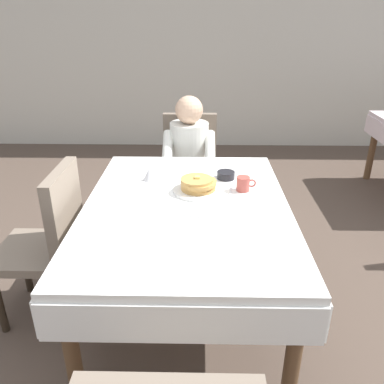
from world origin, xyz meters
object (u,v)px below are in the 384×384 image
at_px(breakfast_stack, 198,184).
at_px(spoon_near_edge, 194,216).
at_px(chair_diner, 190,164).
at_px(diner_person, 189,154).
at_px(plate_breakfast, 197,190).
at_px(cup_coffee, 243,184).
at_px(bowl_butter, 226,175).
at_px(knife_right_of_plate, 231,193).
at_px(syrup_pitcher, 149,174).
at_px(chair_left_side, 51,236).
at_px(dining_table_main, 187,219).
at_px(fork_left_of_plate, 164,192).

xyz_separation_m(breakfast_stack, spoon_near_edge, (-0.02, -0.30, -0.05)).
bearing_deg(chair_diner, diner_person, 90.00).
height_order(chair_diner, diner_person, diner_person).
distance_m(plate_breakfast, cup_coffee, 0.27).
height_order(bowl_butter, knife_right_of_plate, bowl_butter).
height_order(plate_breakfast, spoon_near_edge, plate_breakfast).
bearing_deg(diner_person, knife_right_of_plate, 106.55).
distance_m(diner_person, syrup_pitcher, 0.73).
distance_m(plate_breakfast, knife_right_of_plate, 0.19).
bearing_deg(plate_breakfast, spoon_near_edge, -92.52).
bearing_deg(chair_diner, knife_right_of_plate, 104.15).
bearing_deg(cup_coffee, chair_left_side, -170.53).
distance_m(diner_person, knife_right_of_plate, 0.91).
bearing_deg(syrup_pitcher, dining_table_main, -53.99).
height_order(chair_left_side, cup_coffee, chair_left_side).
bearing_deg(chair_left_side, bowl_butter, -70.19).
relative_size(plate_breakfast, knife_right_of_plate, 1.40).
bearing_deg(cup_coffee, dining_table_main, -150.53).
bearing_deg(fork_left_of_plate, breakfast_stack, -76.91).
height_order(syrup_pitcher, knife_right_of_plate, syrup_pitcher).
xyz_separation_m(chair_diner, diner_person, (-0.00, -0.16, 0.14)).
bearing_deg(knife_right_of_plate, chair_diner, 20.73).
height_order(plate_breakfast, breakfast_stack, breakfast_stack).
xyz_separation_m(syrup_pitcher, knife_right_of_plate, (0.49, -0.19, -0.04)).
distance_m(fork_left_of_plate, knife_right_of_plate, 0.38).
xyz_separation_m(dining_table_main, bowl_butter, (0.23, 0.36, 0.11)).
bearing_deg(bowl_butter, dining_table_main, -122.79).
xyz_separation_m(chair_left_side, spoon_near_edge, (0.81, -0.14, 0.21)).
height_order(chair_diner, plate_breakfast, chair_diner).
xyz_separation_m(chair_left_side, syrup_pitcher, (0.53, 0.33, 0.25)).
height_order(chair_left_side, bowl_butter, chair_left_side).
xyz_separation_m(plate_breakfast, spoon_near_edge, (-0.01, -0.30, -0.01)).
bearing_deg(spoon_near_edge, bowl_butter, 82.26).
bearing_deg(bowl_butter, chair_left_side, -160.19).
relative_size(diner_person, plate_breakfast, 4.00).
distance_m(chair_left_side, bowl_butter, 1.09).
bearing_deg(spoon_near_edge, chair_left_side, -176.75).
bearing_deg(plate_breakfast, dining_table_main, -109.44).
xyz_separation_m(chair_diner, syrup_pitcher, (-0.23, -0.84, 0.25)).
xyz_separation_m(bowl_butter, knife_right_of_plate, (0.01, -0.22, -0.02)).
distance_m(chair_left_side, knife_right_of_plate, 1.05).
bearing_deg(chair_left_side, knife_right_of_plate, -82.11).
bearing_deg(spoon_near_edge, syrup_pitcher, 134.09).
bearing_deg(cup_coffee, breakfast_stack, -175.79).
xyz_separation_m(breakfast_stack, cup_coffee, (0.26, 0.02, -0.01)).
distance_m(chair_diner, cup_coffee, 1.07).
height_order(chair_left_side, plate_breakfast, chair_left_side).
bearing_deg(bowl_butter, syrup_pitcher, -176.18).
relative_size(chair_left_side, plate_breakfast, 3.32).
distance_m(chair_left_side, fork_left_of_plate, 0.69).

